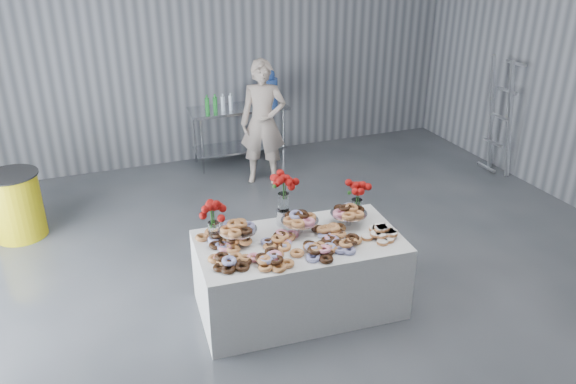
% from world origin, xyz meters
% --- Properties ---
extents(ground, '(9.00, 9.00, 0.00)m').
position_xyz_m(ground, '(0.00, 0.00, 0.00)').
color(ground, '#35373C').
rests_on(ground, ground).
extents(room_walls, '(8.04, 9.04, 4.02)m').
position_xyz_m(room_walls, '(-0.27, 0.07, 2.64)').
color(room_walls, gray).
rests_on(room_walls, ground).
extents(display_table, '(1.96, 1.13, 0.75)m').
position_xyz_m(display_table, '(-0.26, 0.25, 0.38)').
color(display_table, white).
rests_on(display_table, ground).
extents(prep_table, '(1.50, 0.60, 0.90)m').
position_xyz_m(prep_table, '(0.30, 4.10, 0.62)').
color(prep_table, silver).
rests_on(prep_table, ground).
extents(donut_mounds, '(1.86, 0.92, 0.09)m').
position_xyz_m(donut_mounds, '(-0.26, 0.20, 0.80)').
color(donut_mounds, '#D5834E').
rests_on(donut_mounds, display_table).
extents(cake_stand_left, '(0.36, 0.36, 0.17)m').
position_xyz_m(cake_stand_left, '(-0.80, 0.44, 0.89)').
color(cake_stand_left, silver).
rests_on(cake_stand_left, display_table).
extents(cake_stand_mid, '(0.36, 0.36, 0.17)m').
position_xyz_m(cake_stand_mid, '(-0.20, 0.39, 0.89)').
color(cake_stand_mid, silver).
rests_on(cake_stand_mid, display_table).
extents(cake_stand_right, '(0.36, 0.36, 0.17)m').
position_xyz_m(cake_stand_right, '(0.30, 0.36, 0.89)').
color(cake_stand_right, silver).
rests_on(cake_stand_right, display_table).
extents(danish_pile, '(0.48, 0.48, 0.11)m').
position_xyz_m(danish_pile, '(0.47, 0.05, 0.81)').
color(danish_pile, white).
rests_on(danish_pile, display_table).
extents(bouquet_left, '(0.26, 0.26, 0.42)m').
position_xyz_m(bouquet_left, '(-0.99, 0.55, 1.05)').
color(bouquet_left, white).
rests_on(bouquet_left, display_table).
extents(bouquet_right, '(0.26, 0.26, 0.42)m').
position_xyz_m(bouquet_right, '(0.46, 0.50, 1.05)').
color(bouquet_right, white).
rests_on(bouquet_right, display_table).
extents(bouquet_center, '(0.26, 0.26, 0.57)m').
position_xyz_m(bouquet_center, '(-0.29, 0.60, 1.13)').
color(bouquet_center, silver).
rests_on(bouquet_center, display_table).
extents(water_jug, '(0.28, 0.28, 0.55)m').
position_xyz_m(water_jug, '(0.80, 4.10, 1.15)').
color(water_jug, '#3D6BD1').
rests_on(water_jug, prep_table).
extents(drink_bottles, '(0.54, 0.08, 0.27)m').
position_xyz_m(drink_bottles, '(-0.02, 4.00, 1.04)').
color(drink_bottles, '#268C33').
rests_on(drink_bottles, prep_table).
extents(person, '(0.77, 0.66, 1.78)m').
position_xyz_m(person, '(0.42, 3.28, 0.89)').
color(person, '#CC8C93').
rests_on(person, ground).
extents(trash_barrel, '(0.63, 0.63, 0.81)m').
position_xyz_m(trash_barrel, '(-2.85, 2.78, 0.41)').
color(trash_barrel, yellow).
rests_on(trash_barrel, ground).
extents(stepladder, '(0.50, 0.45, 1.78)m').
position_xyz_m(stepladder, '(3.75, 2.29, 0.88)').
color(stepladder, silver).
rests_on(stepladder, ground).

